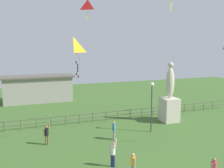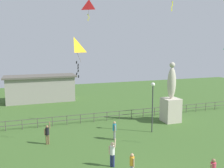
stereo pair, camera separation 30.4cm
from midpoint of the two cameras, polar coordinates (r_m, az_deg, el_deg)
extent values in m
cube|color=beige|center=(26.99, 13.46, -5.74)|extent=(1.67, 1.67, 2.46)
ellipsoid|color=beige|center=(26.43, 13.67, 0.21)|extent=(0.90, 0.76, 3.20)
sphere|color=beige|center=(26.23, 13.82, 4.22)|extent=(0.56, 0.56, 0.56)
cylinder|color=#38383D|center=(23.19, 9.50, -5.69)|extent=(0.10, 0.10, 4.27)
sphere|color=white|center=(22.74, 9.65, -0.11)|extent=(0.36, 0.36, 0.36)
cylinder|color=#99999E|center=(21.70, 0.90, -11.39)|extent=(0.14, 0.14, 0.80)
cylinder|color=#99999E|center=(21.56, 1.01, -11.53)|extent=(0.14, 0.14, 0.80)
cylinder|color=#268CBF|center=(21.41, 0.96, -9.75)|extent=(0.29, 0.29, 0.56)
sphere|color=tan|center=(21.29, 0.96, -8.76)|extent=(0.21, 0.21, 0.21)
cylinder|color=tan|center=(21.60, 0.83, -9.68)|extent=(0.09, 0.09, 0.53)
cylinder|color=tan|center=(21.24, 1.10, -10.00)|extent=(0.09, 0.09, 0.53)
cylinder|color=navy|center=(17.15, 0.86, -16.98)|extent=(0.14, 0.14, 0.85)
cylinder|color=navy|center=(17.20, 0.33, -16.89)|extent=(0.14, 0.14, 0.85)
cylinder|color=white|center=(16.87, 0.60, -14.73)|extent=(0.31, 0.31, 0.60)
sphere|color=beige|center=(16.71, 0.60, -13.43)|extent=(0.23, 0.23, 0.23)
cylinder|color=beige|center=(16.55, 1.21, -13.21)|extent=(0.21, 0.21, 0.57)
cylinder|color=beige|center=(16.96, -0.07, -14.73)|extent=(0.09, 0.09, 0.57)
cylinder|color=#D83F59|center=(15.93, 22.47, -17.05)|extent=(0.30, 0.30, 0.58)
sphere|color=#8C6647|center=(15.77, 22.55, -15.73)|extent=(0.22, 0.22, 0.22)
cylinder|color=#8C6647|center=(16.11, 22.83, -16.91)|extent=(0.09, 0.09, 0.55)
cylinder|color=orange|center=(15.76, 5.13, -16.97)|extent=(0.28, 0.28, 0.54)
sphere|color=tan|center=(15.60, 5.15, -15.73)|extent=(0.21, 0.21, 0.21)
cylinder|color=tan|center=(15.63, 5.51, -17.33)|extent=(0.08, 0.08, 0.51)
cylinder|color=tan|center=(15.92, 4.75, -16.82)|extent=(0.08, 0.08, 0.51)
cylinder|color=brown|center=(21.26, -13.77, -12.08)|extent=(0.14, 0.14, 0.80)
cylinder|color=brown|center=(21.25, -14.20, -12.11)|extent=(0.14, 0.14, 0.80)
cylinder|color=black|center=(21.03, -14.05, -10.36)|extent=(0.29, 0.29, 0.56)
sphere|color=#8C6647|center=(20.90, -14.09, -9.35)|extent=(0.21, 0.21, 0.21)
cylinder|color=#8C6647|center=(20.85, -13.55, -9.06)|extent=(0.09, 0.15, 0.54)
cylinder|color=#8C6647|center=(21.02, -14.58, -10.49)|extent=(0.09, 0.09, 0.53)
pyramid|color=red|center=(25.32, -4.87, 17.43)|extent=(1.00, 0.78, 1.01)
cylinder|color=#4C381E|center=(25.12, -4.95, 16.34)|extent=(0.17, 0.25, 1.01)
cube|color=yellow|center=(25.01, -5.09, 15.29)|extent=(0.11, 0.04, 0.21)
cube|color=yellow|center=(25.07, -4.86, 14.77)|extent=(0.11, 0.04, 0.21)
cube|color=yellow|center=(24.96, -5.10, 14.29)|extent=(0.09, 0.05, 0.20)
pyramid|color=yellow|center=(19.76, -8.20, 8.51)|extent=(1.18, 1.14, 1.20)
cylinder|color=#4C381E|center=(19.49, -7.40, 6.77)|extent=(0.42, 0.67, 1.20)
cube|color=black|center=(19.46, -7.59, 4.88)|extent=(0.10, 0.02, 0.21)
cube|color=black|center=(19.56, -7.24, 4.26)|extent=(0.11, 0.03, 0.21)
cube|color=black|center=(19.57, -7.25, 3.62)|extent=(0.11, 0.04, 0.21)
cube|color=black|center=(19.60, -7.23, 2.98)|extent=(0.11, 0.03, 0.21)
cube|color=black|center=(19.53, -7.56, 2.30)|extent=(0.11, 0.04, 0.21)
cube|color=black|center=(19.66, -7.14, 1.71)|extent=(0.08, 0.02, 0.20)
cube|color=yellow|center=(24.11, 13.90, 17.49)|extent=(0.09, 0.03, 0.20)
cube|color=yellow|center=(24.08, 13.89, 16.97)|extent=(0.09, 0.02, 0.20)
cube|color=yellow|center=(23.95, 13.73, 16.49)|extent=(0.11, 0.02, 0.21)
cube|color=yellow|center=(23.95, 13.75, 15.96)|extent=(0.10, 0.02, 0.21)
cylinder|color=#4C4742|center=(25.51, -22.67, -8.80)|extent=(0.06, 0.06, 0.95)
cylinder|color=#4C4742|center=(25.45, -19.35, -8.65)|extent=(0.06, 0.06, 0.95)
cylinder|color=#4C4742|center=(25.47, -16.17, -8.49)|extent=(0.06, 0.06, 0.95)
cylinder|color=#4C4742|center=(25.57, -13.02, -8.29)|extent=(0.06, 0.06, 0.95)
cylinder|color=#4C4742|center=(25.75, -9.84, -8.08)|extent=(0.06, 0.06, 0.95)
cylinder|color=#4C4742|center=(26.00, -6.80, -7.84)|extent=(0.06, 0.06, 0.95)
cylinder|color=#4C4742|center=(26.32, -3.76, -7.59)|extent=(0.06, 0.06, 0.95)
cylinder|color=#4C4742|center=(26.72, -0.82, -7.32)|extent=(0.06, 0.06, 0.95)
cylinder|color=#4C4742|center=(27.17, 1.97, -7.05)|extent=(0.06, 0.06, 0.95)
cylinder|color=#4C4742|center=(27.71, 4.76, -6.76)|extent=(0.06, 0.06, 0.95)
cylinder|color=#4C4742|center=(28.30, 7.41, -6.47)|extent=(0.06, 0.06, 0.95)
cylinder|color=#4C4742|center=(28.94, 9.89, -6.19)|extent=(0.06, 0.06, 0.95)
cylinder|color=#4C4742|center=(29.64, 12.27, -5.91)|extent=(0.06, 0.06, 0.95)
cylinder|color=#4C4742|center=(30.38, 14.53, -5.63)|extent=(0.06, 0.06, 0.95)
cylinder|color=#4C4742|center=(31.19, 16.75, -5.35)|extent=(0.06, 0.06, 0.95)
cylinder|color=#4C4742|center=(32.01, 18.75, -5.09)|extent=(0.06, 0.06, 0.95)
cylinder|color=#4C4742|center=(32.89, 20.71, -4.83)|extent=(0.06, 0.06, 0.95)
cylinder|color=#4C4742|center=(33.78, 22.52, -4.58)|extent=(0.06, 0.06, 0.95)
cube|color=#4C4742|center=(26.12, -4.45, -6.73)|extent=(36.00, 0.05, 0.05)
cube|color=#4C4742|center=(26.24, -4.44, -7.65)|extent=(36.00, 0.05, 0.05)
cube|color=gray|center=(36.93, -15.61, -1.16)|extent=(9.18, 3.18, 3.46)
cube|color=#59544C|center=(36.67, -15.73, 1.69)|extent=(9.78, 3.78, 0.24)
camera|label=1|loc=(0.15, -89.52, 0.07)|focal=40.38mm
camera|label=2|loc=(0.15, 90.48, -0.07)|focal=40.38mm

